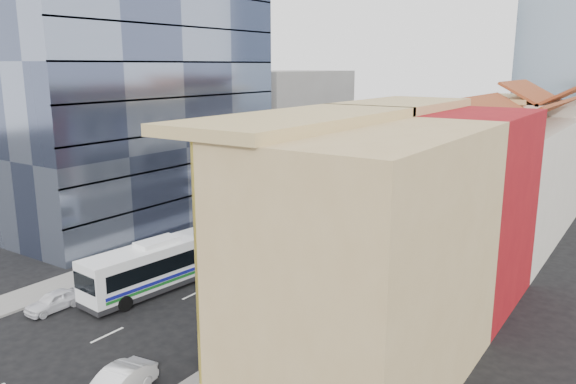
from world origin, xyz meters
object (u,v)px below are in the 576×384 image
Objects in this scene: shophouse_tan at (369,261)px; office_tower at (136,62)px; bus_left_near at (159,264)px; bus_left_far at (327,193)px; bus_right at (263,285)px; sedan_left at (54,301)px.

office_tower is at bearing 155.70° from shophouse_tan.
office_tower is 22.82m from bus_left_near.
bus_left_far is at bearing 99.02° from bus_left_near.
shophouse_tan is 1.24× the size of bus_right.
bus_left_near is 3.10× the size of sedan_left.
bus_left_near is at bearing -103.51° from bus_left_far.
office_tower is 28.20m from bus_right.
bus_left_far is at bearing 88.65° from sedan_left.
bus_right is (8.04, 0.93, 0.06)m from bus_left_near.
shophouse_tan is 1.36× the size of bus_left_far.
bus_right is 12.98m from sedan_left.
office_tower reaches higher than shophouse_tan.
sedan_left is (11.60, -17.67, -14.40)m from office_tower.
bus_left_far is 25.99m from bus_right.
bus_right is at bearing -85.39° from bus_left_far.
bus_left_near is 0.97× the size of bus_right.
office_tower is at bearing 124.21° from sedan_left.
shophouse_tan reaches higher than bus_left_far.
office_tower is 2.75× the size of bus_left_near.
bus_left_near is at bearing 171.81° from bus_right.
bus_right is at bearing 11.91° from bus_left_near.
office_tower is 22.85m from bus_left_far.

